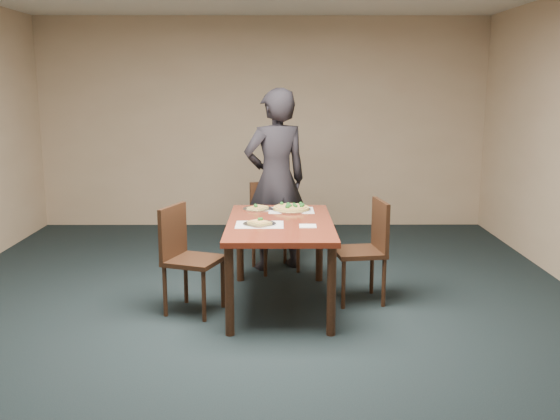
{
  "coord_description": "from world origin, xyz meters",
  "views": [
    {
      "loc": [
        0.2,
        -4.46,
        1.89
      ],
      "look_at": [
        0.22,
        0.77,
        0.85
      ],
      "focal_mm": 40.0,
      "sensor_mm": 36.0,
      "label": 1
    }
  ],
  "objects_px": {
    "chair_far": "(273,220)",
    "chair_left": "(185,252)",
    "chair_right": "(368,245)",
    "slice_plate_near": "(260,223)",
    "dining_table": "(280,232)",
    "diner": "(276,180)",
    "pizza_pan": "(291,208)",
    "slice_plate_far": "(258,208)"
  },
  "relations": [
    {
      "from": "chair_far",
      "to": "pizza_pan",
      "type": "bearing_deg",
      "value": -96.17
    },
    {
      "from": "diner",
      "to": "chair_far",
      "type": "bearing_deg",
      "value": -22.87
    },
    {
      "from": "diner",
      "to": "slice_plate_near",
      "type": "xyz_separation_m",
      "value": [
        -0.13,
        -1.27,
        -0.17
      ]
    },
    {
      "from": "dining_table",
      "to": "chair_left",
      "type": "relative_size",
      "value": 1.65
    },
    {
      "from": "diner",
      "to": "slice_plate_near",
      "type": "bearing_deg",
      "value": 61.84
    },
    {
      "from": "dining_table",
      "to": "chair_right",
      "type": "relative_size",
      "value": 1.65
    },
    {
      "from": "dining_table",
      "to": "slice_plate_near",
      "type": "xyz_separation_m",
      "value": [
        -0.17,
        -0.13,
        0.11
      ]
    },
    {
      "from": "pizza_pan",
      "to": "slice_plate_near",
      "type": "relative_size",
      "value": 1.31
    },
    {
      "from": "chair_right",
      "to": "pizza_pan",
      "type": "height_order",
      "value": "chair_right"
    },
    {
      "from": "chair_far",
      "to": "chair_left",
      "type": "height_order",
      "value": "same"
    },
    {
      "from": "dining_table",
      "to": "slice_plate_near",
      "type": "distance_m",
      "value": 0.24
    },
    {
      "from": "chair_left",
      "to": "pizza_pan",
      "type": "distance_m",
      "value": 1.13
    },
    {
      "from": "chair_left",
      "to": "diner",
      "type": "relative_size",
      "value": 0.48
    },
    {
      "from": "chair_right",
      "to": "dining_table",
      "type": "bearing_deg",
      "value": -90.05
    },
    {
      "from": "diner",
      "to": "slice_plate_near",
      "type": "distance_m",
      "value": 1.29
    },
    {
      "from": "dining_table",
      "to": "slice_plate_far",
      "type": "relative_size",
      "value": 5.36
    },
    {
      "from": "pizza_pan",
      "to": "slice_plate_near",
      "type": "height_order",
      "value": "pizza_pan"
    },
    {
      "from": "slice_plate_near",
      "to": "dining_table",
      "type": "bearing_deg",
      "value": 37.3
    },
    {
      "from": "chair_left",
      "to": "chair_right",
      "type": "height_order",
      "value": "same"
    },
    {
      "from": "chair_right",
      "to": "slice_plate_far",
      "type": "height_order",
      "value": "chair_right"
    },
    {
      "from": "chair_far",
      "to": "slice_plate_near",
      "type": "xyz_separation_m",
      "value": [
        -0.1,
        -1.27,
        0.25
      ]
    },
    {
      "from": "chair_far",
      "to": "slice_plate_near",
      "type": "height_order",
      "value": "chair_far"
    },
    {
      "from": "pizza_pan",
      "to": "slice_plate_far",
      "type": "xyz_separation_m",
      "value": [
        -0.32,
        0.05,
        -0.01
      ]
    },
    {
      "from": "chair_far",
      "to": "chair_right",
      "type": "height_order",
      "value": "same"
    },
    {
      "from": "chair_right",
      "to": "slice_plate_near",
      "type": "height_order",
      "value": "chair_right"
    },
    {
      "from": "dining_table",
      "to": "chair_far",
      "type": "relative_size",
      "value": 1.65
    },
    {
      "from": "diner",
      "to": "pizza_pan",
      "type": "distance_m",
      "value": 0.7
    },
    {
      "from": "chair_far",
      "to": "dining_table",
      "type": "bearing_deg",
      "value": -107.78
    },
    {
      "from": "pizza_pan",
      "to": "slice_plate_near",
      "type": "xyz_separation_m",
      "value": [
        -0.28,
        -0.61,
        -0.01
      ]
    },
    {
      "from": "slice_plate_near",
      "to": "slice_plate_far",
      "type": "relative_size",
      "value": 1.0
    },
    {
      "from": "chair_right",
      "to": "slice_plate_far",
      "type": "xyz_separation_m",
      "value": [
        -0.99,
        0.42,
        0.25
      ]
    },
    {
      "from": "dining_table",
      "to": "slice_plate_near",
      "type": "relative_size",
      "value": 5.36
    },
    {
      "from": "chair_far",
      "to": "pizza_pan",
      "type": "distance_m",
      "value": 0.73
    },
    {
      "from": "dining_table",
      "to": "diner",
      "type": "bearing_deg",
      "value": 91.97
    },
    {
      "from": "chair_right",
      "to": "pizza_pan",
      "type": "xyz_separation_m",
      "value": [
        -0.67,
        0.37,
        0.26
      ]
    },
    {
      "from": "chair_right",
      "to": "diner",
      "type": "xyz_separation_m",
      "value": [
        -0.82,
        1.03,
        0.42
      ]
    },
    {
      "from": "diner",
      "to": "dining_table",
      "type": "bearing_deg",
      "value": 69.78
    },
    {
      "from": "diner",
      "to": "pizza_pan",
      "type": "xyz_separation_m",
      "value": [
        0.15,
        -0.66,
        -0.16
      ]
    },
    {
      "from": "chair_left",
      "to": "chair_right",
      "type": "distance_m",
      "value": 1.6
    },
    {
      "from": "dining_table",
      "to": "chair_left",
      "type": "xyz_separation_m",
      "value": [
        -0.8,
        -0.15,
        -0.14
      ]
    },
    {
      "from": "diner",
      "to": "slice_plate_near",
      "type": "height_order",
      "value": "diner"
    },
    {
      "from": "dining_table",
      "to": "chair_right",
      "type": "xyz_separation_m",
      "value": [
        0.78,
        0.11,
        -0.14
      ]
    }
  ]
}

